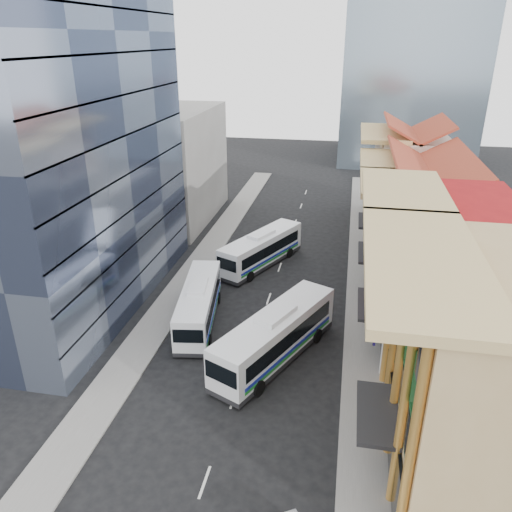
% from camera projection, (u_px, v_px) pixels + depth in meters
% --- Properties ---
extents(ground, '(200.00, 200.00, 0.00)m').
position_uv_depth(ground, '(199.00, 497.00, 26.04)').
color(ground, black).
rests_on(ground, ground).
extents(sidewalk_right, '(3.00, 90.00, 0.15)m').
position_uv_depth(sidewalk_right, '(363.00, 307.00, 44.33)').
color(sidewalk_right, slate).
rests_on(sidewalk_right, ground).
extents(sidewalk_left, '(3.00, 90.00, 0.15)m').
position_uv_depth(sidewalk_left, '(180.00, 290.00, 47.26)').
color(sidewalk_left, slate).
rests_on(sidewalk_left, ground).
extents(shophouse_tan, '(8.00, 14.00, 12.00)m').
position_uv_depth(shophouse_tan, '(483.00, 376.00, 25.71)').
color(shophouse_tan, tan).
rests_on(shophouse_tan, ground).
extents(shophouse_red, '(8.00, 10.00, 12.00)m').
position_uv_depth(shophouse_red, '(447.00, 276.00, 36.50)').
color(shophouse_red, maroon).
rests_on(shophouse_red, ground).
extents(shophouse_cream_near, '(8.00, 9.00, 10.00)m').
position_uv_depth(shophouse_cream_near, '(429.00, 241.00, 45.45)').
color(shophouse_cream_near, beige).
rests_on(shophouse_cream_near, ground).
extents(shophouse_cream_mid, '(8.00, 9.00, 10.00)m').
position_uv_depth(shophouse_cream_mid, '(418.00, 210.00, 53.54)').
color(shophouse_cream_mid, beige).
rests_on(shophouse_cream_mid, ground).
extents(shophouse_cream_far, '(8.00, 12.00, 11.00)m').
position_uv_depth(shophouse_cream_far, '(410.00, 180.00, 62.78)').
color(shophouse_cream_far, beige).
rests_on(shophouse_cream_far, ground).
extents(office_tower, '(12.00, 26.00, 30.00)m').
position_uv_depth(office_tower, '(56.00, 133.00, 40.01)').
color(office_tower, '#3D4660').
rests_on(office_tower, ground).
extents(office_block_far, '(10.00, 18.00, 14.00)m').
position_uv_depth(office_block_far, '(172.00, 165.00, 63.74)').
color(office_block_far, gray).
rests_on(office_block_far, ground).
extents(bus_left_near, '(4.27, 11.35, 3.56)m').
position_uv_depth(bus_left_near, '(199.00, 303.00, 41.43)').
color(bus_left_near, white).
rests_on(bus_left_near, ground).
extents(bus_left_far, '(7.36, 11.63, 3.71)m').
position_uv_depth(bus_left_far, '(261.00, 249.00, 51.87)').
color(bus_left_far, white).
rests_on(bus_left_far, ground).
extents(bus_right, '(8.01, 12.69, 4.05)m').
position_uv_depth(bus_right, '(275.00, 335.00, 36.51)').
color(bus_right, white).
rests_on(bus_right, ground).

